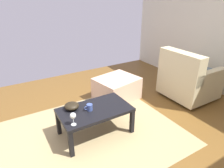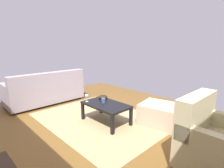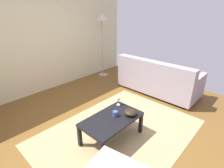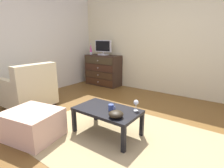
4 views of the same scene
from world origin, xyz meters
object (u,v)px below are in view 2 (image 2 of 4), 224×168
object	(u,v)px
wine_glass	(87,96)
ottoman	(160,114)
mug	(103,101)
bowl_decorative	(103,97)
couch_large	(46,91)
coffee_table	(106,106)
armchair	(214,141)

from	to	relation	value
wine_glass	ottoman	size ratio (longest dim) A/B	0.22
mug	bowl_decorative	xyz separation A→B (m)	(0.18, -0.15, -0.00)
wine_glass	mug	size ratio (longest dim) A/B	1.38
mug	couch_large	size ratio (longest dim) A/B	0.06
coffee_table	couch_large	bearing A→B (deg)	9.54
bowl_decorative	armchair	distance (m)	2.14
wine_glass	armchair	bearing A→B (deg)	-173.55
mug	coffee_table	bearing A→B (deg)	176.99
mug	bowl_decorative	bearing A→B (deg)	-38.99
wine_glass	bowl_decorative	size ratio (longest dim) A/B	0.83
bowl_decorative	armchair	world-z (taller)	armchair
wine_glass	mug	bearing A→B (deg)	-146.73
mug	armchair	bearing A→B (deg)	-178.08
wine_glass	armchair	size ratio (longest dim) A/B	0.18
mug	armchair	xyz separation A→B (m)	(-1.95, -0.07, -0.07)
coffee_table	bowl_decorative	bearing A→B (deg)	-30.61
bowl_decorative	armchair	bearing A→B (deg)	177.79
wine_glass	couch_large	bearing A→B (deg)	5.18
coffee_table	wine_glass	world-z (taller)	wine_glass
coffee_table	armchair	size ratio (longest dim) A/B	1.03
wine_glass	mug	world-z (taller)	wine_glass
bowl_decorative	wine_glass	bearing A→B (deg)	72.89
bowl_decorative	ottoman	bearing A→B (deg)	-152.47
ottoman	armchair	bearing A→B (deg)	150.70
mug	couch_large	world-z (taller)	couch_large
bowl_decorative	armchair	xyz separation A→B (m)	(-2.14, 0.08, -0.07)
armchair	coffee_table	bearing A→B (deg)	2.11
coffee_table	armchair	distance (m)	1.88
wine_glass	armchair	distance (m)	2.26
bowl_decorative	coffee_table	bearing A→B (deg)	149.39
couch_large	ottoman	bearing A→B (deg)	-159.55
armchair	ottoman	world-z (taller)	armchair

